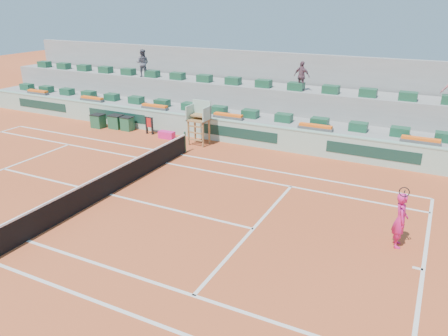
{
  "coord_description": "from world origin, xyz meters",
  "views": [
    {
      "loc": [
        11.52,
        -12.46,
        7.53
      ],
      "look_at": [
        4.0,
        2.5,
        1.0
      ],
      "focal_mm": 35.0,
      "sensor_mm": 36.0,
      "label": 1
    }
  ],
  "objects": [
    {
      "name": "court_lines",
      "position": [
        0.0,
        0.0,
        0.01
      ],
      "size": [
        23.89,
        11.09,
        0.01
      ],
      "color": "silver",
      "rests_on": "ground"
    },
    {
      "name": "drink_cooler_a",
      "position": [
        -5.27,
        7.84,
        0.42
      ],
      "size": [
        0.7,
        0.61,
        0.84
      ],
      "color": "#1B5133",
      "rests_on": "ground"
    },
    {
      "name": "tennis_net",
      "position": [
        0.0,
        0.0,
        0.53
      ],
      "size": [
        0.1,
        11.97,
        1.1
      ],
      "color": "black",
      "rests_on": "ground"
    },
    {
      "name": "towel_rack",
      "position": [
        -3.6,
        7.79,
        0.6
      ],
      "size": [
        0.55,
        0.09,
        1.03
      ],
      "color": "black",
      "rests_on": "ground"
    },
    {
      "name": "spectator_mid",
      "position": [
        4.31,
        11.66,
        3.43
      ],
      "size": [
        1.03,
        0.6,
        1.66
      ],
      "primitive_type": "imported",
      "rotation": [
        0.0,
        0.0,
        2.93
      ],
      "color": "#6E4957",
      "rests_on": "seating_tier_upper"
    },
    {
      "name": "seating_tier_upper",
      "position": [
        0.0,
        12.3,
        1.3
      ],
      "size": [
        36.0,
        2.4,
        2.6
      ],
      "primitive_type": "cube",
      "color": "gray",
      "rests_on": "ground"
    },
    {
      "name": "spectator_left",
      "position": [
        -6.62,
        11.55,
        3.49
      ],
      "size": [
        1.03,
        0.91,
        1.79
      ],
      "primitive_type": "imported",
      "rotation": [
        0.0,
        0.0,
        3.45
      ],
      "color": "#4A4B56",
      "rests_on": "seating_tier_upper"
    },
    {
      "name": "flower_planters",
      "position": [
        -1.5,
        9.0,
        1.33
      ],
      "size": [
        26.8,
        0.36,
        0.28
      ],
      "color": "#4F4F4F",
      "rests_on": "seating_tier_lower"
    },
    {
      "name": "tennis_player",
      "position": [
        11.0,
        1.1,
        0.94
      ],
      "size": [
        0.57,
        0.94,
        2.28
      ],
      "color": "#DF1D77",
      "rests_on": "ground"
    },
    {
      "name": "seating_tier_lower",
      "position": [
        0.0,
        10.7,
        0.6
      ],
      "size": [
        36.0,
        4.0,
        1.2
      ],
      "primitive_type": "cube",
      "color": "gray",
      "rests_on": "ground"
    },
    {
      "name": "player_bag",
      "position": [
        -2.2,
        7.51,
        0.21
      ],
      "size": [
        0.94,
        0.42,
        0.42
      ],
      "primitive_type": "cube",
      "color": "#DF1D77",
      "rests_on": "ground"
    },
    {
      "name": "seat_row_lower",
      "position": [
        0.0,
        9.8,
        1.42
      ],
      "size": [
        32.9,
        0.6,
        0.44
      ],
      "color": "#194B31",
      "rests_on": "seating_tier_lower"
    },
    {
      "name": "seat_row_upper",
      "position": [
        0.0,
        11.7,
        2.82
      ],
      "size": [
        32.9,
        0.6,
        0.44
      ],
      "color": "#194B31",
      "rests_on": "seating_tier_upper"
    },
    {
      "name": "stadium_back_wall",
      "position": [
        0.0,
        13.9,
        2.2
      ],
      "size": [
        36.0,
        0.4,
        4.4
      ],
      "primitive_type": "cube",
      "color": "gray",
      "rests_on": "ground"
    },
    {
      "name": "advertising_hoarding",
      "position": [
        0.02,
        8.5,
        0.63
      ],
      "size": [
        36.0,
        0.34,
        1.26
      ],
      "color": "#95BBA9",
      "rests_on": "ground"
    },
    {
      "name": "umpire_chair",
      "position": [
        0.0,
        7.5,
        1.54
      ],
      "size": [
        1.1,
        0.9,
        2.4
      ],
      "color": "brown",
      "rests_on": "ground"
    },
    {
      "name": "drink_cooler_c",
      "position": [
        -7.28,
        7.52,
        0.42
      ],
      "size": [
        0.78,
        0.68,
        0.84
      ],
      "color": "#1B5133",
      "rests_on": "ground"
    },
    {
      "name": "ground",
      "position": [
        0.0,
        0.0,
        0.0
      ],
      "size": [
        90.0,
        90.0,
        0.0
      ],
      "primitive_type": "plane",
      "color": "#AB4421",
      "rests_on": "ground"
    },
    {
      "name": "drink_cooler_b",
      "position": [
        -6.16,
        7.88,
        0.42
      ],
      "size": [
        0.83,
        0.72,
        0.84
      ],
      "color": "#1B5133",
      "rests_on": "ground"
    }
  ]
}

